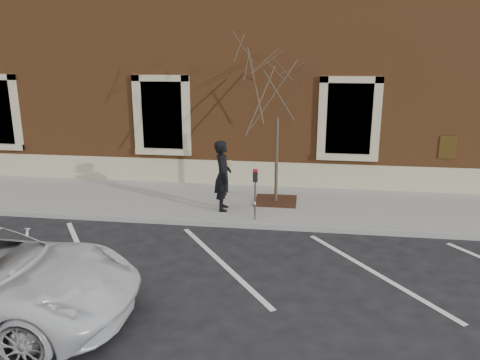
# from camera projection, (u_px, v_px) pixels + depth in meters

# --- Properties ---
(ground) EXTENTS (120.00, 120.00, 0.00)m
(ground) POSITION_uv_depth(u_px,v_px,m) (237.00, 227.00, 12.19)
(ground) COLOR #28282B
(ground) RESTS_ON ground
(sidewalk_near) EXTENTS (40.00, 3.50, 0.15)m
(sidewalk_near) POSITION_uv_depth(u_px,v_px,m) (246.00, 203.00, 13.84)
(sidewalk_near) COLOR gray
(sidewalk_near) RESTS_ON ground
(curb_near) EXTENTS (40.00, 0.12, 0.15)m
(curb_near) POSITION_uv_depth(u_px,v_px,m) (236.00, 225.00, 12.12)
(curb_near) COLOR #9E9E99
(curb_near) RESTS_ON ground
(parking_stripes) EXTENTS (28.00, 4.40, 0.01)m
(parking_stripes) POSITION_uv_depth(u_px,v_px,m) (221.00, 263.00, 10.09)
(parking_stripes) COLOR silver
(parking_stripes) RESTS_ON ground
(building_civic) EXTENTS (40.00, 8.62, 8.00)m
(building_civic) POSITION_uv_depth(u_px,v_px,m) (266.00, 63.00, 18.54)
(building_civic) COLOR brown
(building_civic) RESTS_ON ground
(man) EXTENTS (0.56, 0.77, 1.95)m
(man) POSITION_uv_depth(u_px,v_px,m) (223.00, 176.00, 12.82)
(man) COLOR black
(man) RESTS_ON sidewalk_near
(parking_meter) EXTENTS (0.12, 0.09, 1.36)m
(parking_meter) POSITION_uv_depth(u_px,v_px,m) (255.00, 185.00, 12.04)
(parking_meter) COLOR #595B60
(parking_meter) RESTS_ON sidewalk_near
(tree_grate) EXTENTS (1.21, 1.21, 0.03)m
(tree_grate) POSITION_uv_depth(u_px,v_px,m) (276.00, 201.00, 13.79)
(tree_grate) COLOR #412614
(tree_grate) RESTS_ON sidewalk_near
(sapling) EXTENTS (2.69, 2.69, 4.49)m
(sapling) POSITION_uv_depth(u_px,v_px,m) (278.00, 94.00, 12.97)
(sapling) COLOR #493B2C
(sapling) RESTS_ON sidewalk_near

